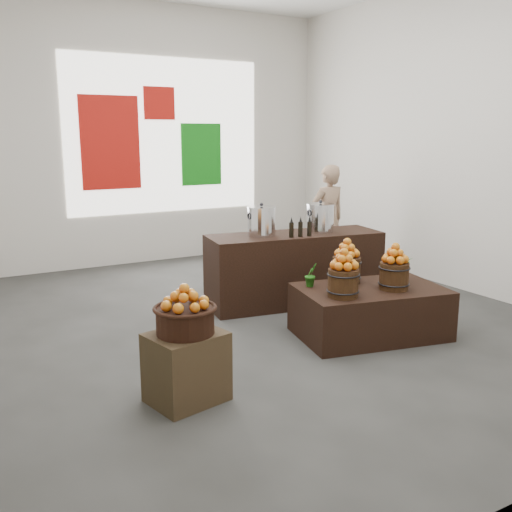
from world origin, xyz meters
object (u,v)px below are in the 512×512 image
crate (186,367)px  wicker_basket (185,321)px  counter (294,269)px  display_table (370,312)px  stock_pot_left (261,222)px  shopper (327,219)px  stock_pot_center (320,219)px

crate → wicker_basket: 0.38m
counter → display_table: bearing=-79.6°
wicker_basket → stock_pot_left: (1.74, 1.85, 0.37)m
crate → shopper: shopper is taller
wicker_basket → display_table: wicker_basket is taller
display_table → shopper: shopper is taller
wicker_basket → counter: 2.82m
stock_pot_left → display_table: bearing=-71.6°
stock_pot_center → crate: bearing=-145.2°
stock_pot_left → shopper: (1.74, 1.06, -0.23)m
stock_pot_center → counter: bearing=171.4°
display_table → counter: bearing=103.6°
wicker_basket → stock_pot_center: (2.50, 1.74, 0.37)m
display_table → crate: bearing=-157.0°
wicker_basket → display_table: bearing=11.3°
stock_pot_left → crate: bearing=-133.2°
counter → stock_pot_left: 0.74m
wicker_basket → counter: (2.17, 1.79, -0.22)m
crate → stock_pot_center: bearing=34.8°
shopper → stock_pot_left: bearing=29.7°
stock_pot_center → display_table: bearing=-102.6°
display_table → counter: counter is taller
wicker_basket → shopper: bearing=39.9°
wicker_basket → stock_pot_center: size_ratio=1.35×
crate → counter: bearing=39.5°
shopper → stock_pot_center: bearing=48.4°
wicker_basket → display_table: 2.29m
wicker_basket → stock_pot_center: 3.07m
stock_pot_left → stock_pot_center: same height
counter → shopper: bearing=49.0°
counter → shopper: (1.32, 1.12, 0.37)m
stock_pot_center → shopper: size_ratio=0.20×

